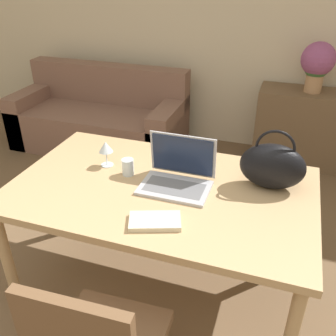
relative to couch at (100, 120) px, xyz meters
name	(u,v)px	position (x,y,z in m)	size (l,w,h in m)	color
wall_back	(232,11)	(1.21, 0.55, 1.06)	(10.00, 0.06, 2.70)	beige
dining_table	(161,198)	(1.30, -1.70, 0.38)	(1.58, 0.96, 0.74)	tan
couch	(100,120)	(0.00, 0.00, 0.00)	(1.76, 0.78, 0.82)	#7F5B4C
sideboard	(312,129)	(2.11, 0.29, 0.07)	(1.05, 0.40, 0.73)	brown
laptop	(178,172)	(1.37, -1.64, 0.52)	(0.36, 0.27, 0.25)	#ADADB2
drinking_glass	(128,167)	(1.08, -1.64, 0.50)	(0.07, 0.07, 0.09)	silver
wine_glass	(106,148)	(0.92, -1.59, 0.57)	(0.08, 0.08, 0.15)	silver
handbag	(272,166)	(1.83, -1.52, 0.58)	(0.33, 0.18, 0.32)	black
flower_vase	(318,63)	(2.05, 0.28, 0.70)	(0.30, 0.30, 0.44)	tan
book	(155,221)	(1.37, -2.00, 0.47)	(0.26, 0.20, 0.02)	beige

